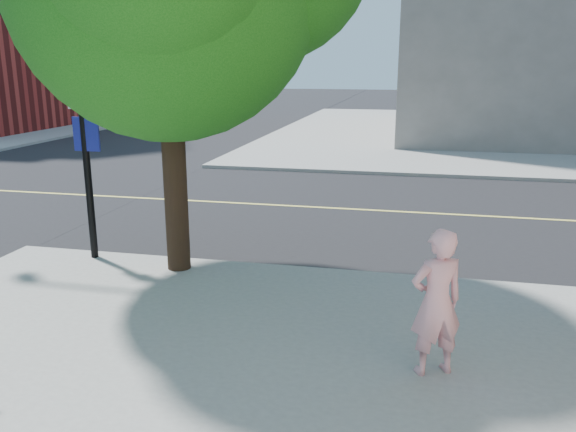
# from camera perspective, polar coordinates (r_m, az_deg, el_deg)

# --- Properties ---
(ground) EXTENTS (140.00, 140.00, 0.00)m
(ground) POSITION_cam_1_polar(r_m,az_deg,el_deg) (11.21, -19.92, -3.66)
(ground) COLOR black
(ground) RESTS_ON ground
(road_ew) EXTENTS (140.00, 9.00, 0.01)m
(road_ew) POSITION_cam_1_polar(r_m,az_deg,el_deg) (15.04, -10.86, 1.53)
(road_ew) COLOR black
(road_ew) RESTS_ON ground
(man_on_phone) EXTENTS (0.70, 0.61, 1.61)m
(man_on_phone) POSITION_cam_1_polar(r_m,az_deg,el_deg) (6.39, 14.24, -8.16)
(man_on_phone) COLOR pink
(man_on_phone) RESTS_ON sidewalk_se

